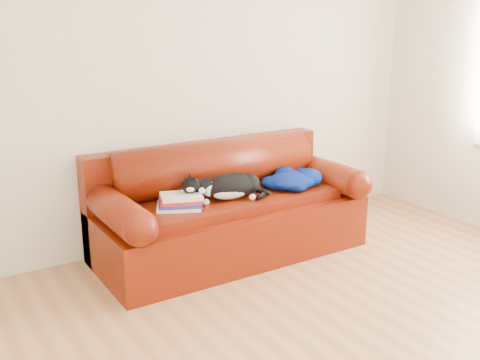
% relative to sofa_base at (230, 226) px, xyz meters
% --- Properties ---
extents(ground, '(4.50, 4.50, 0.00)m').
position_rel_sofa_base_xyz_m(ground, '(-0.02, -1.49, -0.24)').
color(ground, '#9C653E').
rests_on(ground, ground).
extents(room_shell, '(4.52, 4.02, 2.61)m').
position_rel_sofa_base_xyz_m(room_shell, '(0.11, -1.48, 1.43)').
color(room_shell, beige).
rests_on(room_shell, ground).
extents(sofa_base, '(2.10, 0.90, 0.50)m').
position_rel_sofa_base_xyz_m(sofa_base, '(0.00, 0.00, 0.00)').
color(sofa_base, '#3C0202').
rests_on(sofa_base, ground).
extents(sofa_back, '(2.10, 1.01, 0.88)m').
position_rel_sofa_base_xyz_m(sofa_back, '(-0.00, 0.24, 0.30)').
color(sofa_back, '#3C0202').
rests_on(sofa_back, ground).
extents(book_stack, '(0.39, 0.36, 0.10)m').
position_rel_sofa_base_xyz_m(book_stack, '(-0.48, -0.09, 0.31)').
color(book_stack, white).
rests_on(book_stack, sofa_base).
extents(cat, '(0.64, 0.33, 0.24)m').
position_rel_sofa_base_xyz_m(cat, '(-0.05, -0.09, 0.35)').
color(cat, black).
rests_on(cat, sofa_base).
extents(blanket, '(0.53, 0.42, 0.15)m').
position_rel_sofa_base_xyz_m(blanket, '(0.52, -0.11, 0.33)').
color(blanket, '#020947').
rests_on(blanket, sofa_base).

